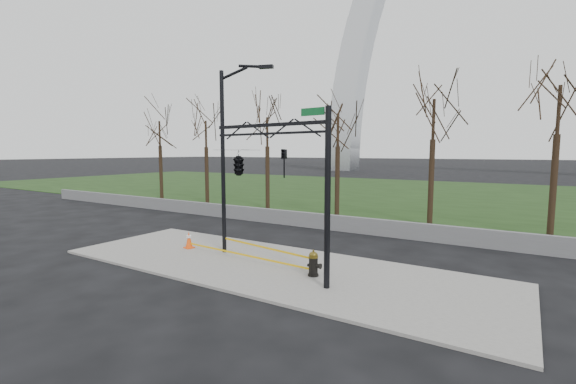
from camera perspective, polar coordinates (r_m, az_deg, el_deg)
The scene contains 11 objects.
ground at distance 15.61m, azimuth -2.80°, elevation -11.04°, with size 500.00×500.00×0.00m, color black.
sidewalk at distance 15.59m, azimuth -2.80°, elevation -10.86°, with size 18.00×6.00×0.10m, color gray.
grass_strip at distance 43.35m, azimuth 20.40°, elevation -0.41°, with size 120.00×40.00×0.06m, color black.
guardrail at distance 22.36m, azimuth 8.99°, elevation -4.71°, with size 60.00×0.30×0.90m, color #59595B.
gateway_arch at distance 92.02m, azimuth 27.33°, elevation 23.00°, with size 66.00×6.00×65.00m, color #B3B6BA, non-canonical shape.
tree_row at distance 24.77m, azimuth 20.34°, elevation 5.19°, with size 53.02×4.00×8.77m.
fire_hydrant at distance 14.18m, azimuth 3.80°, elevation -10.53°, with size 0.58×0.39×0.96m.
traffic_cone at distance 18.67m, azimuth -14.37°, elevation -6.83°, with size 0.49×0.49×0.78m.
street_light at distance 17.08m, azimuth -8.88°, elevation 6.34°, with size 2.32×0.88×8.21m.
traffic_signal_mast at distance 14.40m, azimuth -5.13°, elevation 4.29°, with size 5.08×2.53×6.00m.
caution_tape at distance 16.05m, azimuth -5.32°, elevation -8.73°, with size 6.82×0.87×0.48m.
Camera 1 is at (8.51, -12.26, 4.56)m, focal length 24.16 mm.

